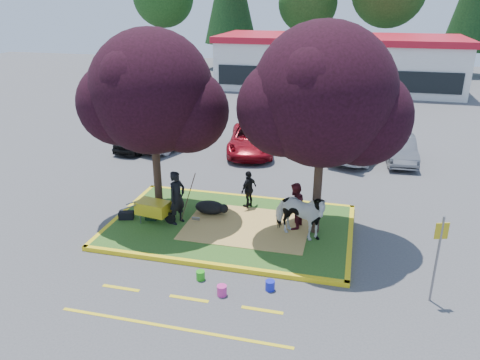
% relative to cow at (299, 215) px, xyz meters
% --- Properties ---
extents(ground, '(90.00, 90.00, 0.00)m').
position_rel_cow_xyz_m(ground, '(-2.41, 0.35, -0.97)').
color(ground, '#424244').
rests_on(ground, ground).
extents(median_island, '(8.00, 5.00, 0.15)m').
position_rel_cow_xyz_m(median_island, '(-2.41, 0.35, -0.89)').
color(median_island, '#265219').
rests_on(median_island, ground).
extents(curb_near, '(8.30, 0.16, 0.15)m').
position_rel_cow_xyz_m(curb_near, '(-2.41, -2.23, -0.89)').
color(curb_near, yellow).
rests_on(curb_near, ground).
extents(curb_far, '(8.30, 0.16, 0.15)m').
position_rel_cow_xyz_m(curb_far, '(-2.41, 2.93, -0.89)').
color(curb_far, yellow).
rests_on(curb_far, ground).
extents(curb_left, '(0.16, 5.30, 0.15)m').
position_rel_cow_xyz_m(curb_left, '(-6.49, 0.35, -0.89)').
color(curb_left, yellow).
rests_on(curb_left, ground).
extents(curb_right, '(0.16, 5.30, 0.15)m').
position_rel_cow_xyz_m(curb_right, '(1.67, 0.35, -0.89)').
color(curb_right, yellow).
rests_on(curb_right, ground).
extents(straw_bedding, '(4.20, 3.00, 0.01)m').
position_rel_cow_xyz_m(straw_bedding, '(-1.81, 0.35, -0.81)').
color(straw_bedding, '#DBAE5A').
rests_on(straw_bedding, median_island).
extents(tree_purple_left, '(5.06, 4.20, 6.51)m').
position_rel_cow_xyz_m(tree_purple_left, '(-5.19, 0.73, 3.39)').
color(tree_purple_left, black).
rests_on(tree_purple_left, median_island).
extents(tree_purple_right, '(5.30, 4.40, 6.82)m').
position_rel_cow_xyz_m(tree_purple_right, '(0.51, 0.53, 3.59)').
color(tree_purple_right, black).
rests_on(tree_purple_right, median_island).
extents(fire_lane_stripe_a, '(1.10, 0.12, 0.01)m').
position_rel_cow_xyz_m(fire_lane_stripe_a, '(-4.41, -3.85, -0.97)').
color(fire_lane_stripe_a, yellow).
rests_on(fire_lane_stripe_a, ground).
extents(fire_lane_stripe_b, '(1.10, 0.12, 0.01)m').
position_rel_cow_xyz_m(fire_lane_stripe_b, '(-2.41, -3.85, -0.97)').
color(fire_lane_stripe_b, yellow).
rests_on(fire_lane_stripe_b, ground).
extents(fire_lane_stripe_c, '(1.10, 0.12, 0.01)m').
position_rel_cow_xyz_m(fire_lane_stripe_c, '(-0.41, -3.85, -0.97)').
color(fire_lane_stripe_c, yellow).
rests_on(fire_lane_stripe_c, ground).
extents(fire_lane_long, '(6.00, 0.10, 0.01)m').
position_rel_cow_xyz_m(fire_lane_long, '(-2.41, -5.05, -0.97)').
color(fire_lane_long, yellow).
rests_on(fire_lane_long, ground).
extents(retail_building, '(20.40, 8.40, 4.40)m').
position_rel_cow_xyz_m(retail_building, '(-0.41, 28.33, 1.28)').
color(retail_building, silver).
rests_on(retail_building, ground).
extents(cow, '(2.13, 1.48, 1.64)m').
position_rel_cow_xyz_m(cow, '(0.00, 0.00, 0.00)').
color(cow, white).
rests_on(cow, median_island).
extents(calf, '(1.26, 1.01, 0.48)m').
position_rel_cow_xyz_m(calf, '(-3.36, 1.03, -0.58)').
color(calf, black).
rests_on(calf, median_island).
extents(handler, '(0.69, 0.81, 1.89)m').
position_rel_cow_xyz_m(handler, '(-4.21, 0.05, 0.13)').
color(handler, black).
rests_on(handler, median_island).
extents(visitor_a, '(0.74, 0.89, 1.63)m').
position_rel_cow_xyz_m(visitor_a, '(-0.23, 0.63, -0.00)').
color(visitor_a, '#4F161D').
rests_on(visitor_a, median_island).
extents(visitor_b, '(0.66, 0.90, 1.42)m').
position_rel_cow_xyz_m(visitor_b, '(-2.13, 1.94, -0.11)').
color(visitor_b, black).
rests_on(visitor_b, median_island).
extents(wheelbarrow, '(2.02, 0.83, 0.76)m').
position_rel_cow_xyz_m(wheelbarrow, '(-5.05, -0.10, -0.30)').
color(wheelbarrow, black).
rests_on(wheelbarrow, median_island).
extents(gear_bag_dark, '(0.58, 0.42, 0.26)m').
position_rel_cow_xyz_m(gear_bag_dark, '(-6.11, -0.13, -0.69)').
color(gear_bag_dark, black).
rests_on(gear_bag_dark, median_island).
extents(gear_bag_green, '(0.39, 0.24, 0.21)m').
position_rel_cow_xyz_m(gear_bag_green, '(-5.22, 0.03, -0.72)').
color(gear_bag_green, black).
rests_on(gear_bag_green, median_island).
extents(sign_post, '(0.34, 0.14, 2.48)m').
position_rel_cow_xyz_m(sign_post, '(3.83, -2.35, 0.56)').
color(sign_post, slate).
rests_on(sign_post, ground).
extents(bucket_green, '(0.30, 0.30, 0.27)m').
position_rel_cow_xyz_m(bucket_green, '(-2.40, -2.91, -0.83)').
color(bucket_green, green).
rests_on(bucket_green, ground).
extents(bucket_pink, '(0.35, 0.35, 0.29)m').
position_rel_cow_xyz_m(bucket_pink, '(-1.61, -3.48, -0.82)').
color(bucket_pink, '#D8308F').
rests_on(bucket_pink, ground).
extents(bucket_blue, '(0.35, 0.35, 0.28)m').
position_rel_cow_xyz_m(bucket_blue, '(-0.39, -2.92, -0.83)').
color(bucket_blue, '#1721BD').
rests_on(bucket_blue, ground).
extents(car_black, '(1.79, 3.69, 1.21)m').
position_rel_cow_xyz_m(car_black, '(-9.40, 7.94, -0.36)').
color(car_black, black).
rests_on(car_black, ground).
extents(car_silver, '(2.73, 4.56, 1.42)m').
position_rel_cow_xyz_m(car_silver, '(-7.83, 8.57, -0.26)').
color(car_silver, '#969A9D').
rests_on(car_silver, ground).
extents(car_red, '(3.00, 5.17, 1.35)m').
position_rel_cow_xyz_m(car_red, '(-3.58, 8.84, -0.29)').
color(car_red, maroon).
rests_on(car_red, ground).
extents(car_white, '(3.60, 5.35, 1.44)m').
position_rel_cow_xyz_m(car_white, '(1.87, 9.33, -0.25)').
color(car_white, silver).
rests_on(car_white, ground).
extents(car_grey, '(1.57, 3.86, 1.25)m').
position_rel_cow_xyz_m(car_grey, '(3.72, 9.21, -0.35)').
color(car_grey, slate).
rests_on(car_grey, ground).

